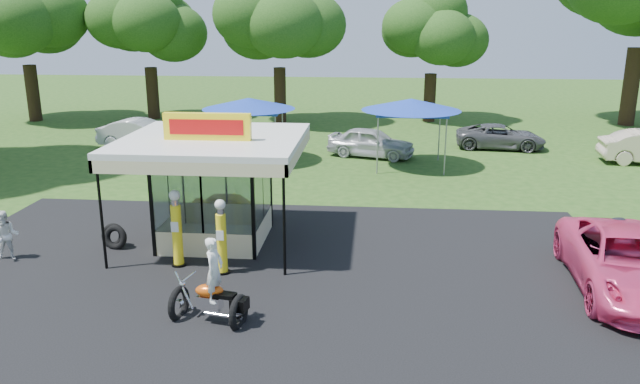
% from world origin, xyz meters
% --- Properties ---
extents(ground, '(120.00, 120.00, 0.00)m').
position_xyz_m(ground, '(0.00, 0.00, 0.00)').
color(ground, '#234816').
rests_on(ground, ground).
extents(asphalt_apron, '(20.00, 14.00, 0.04)m').
position_xyz_m(asphalt_apron, '(0.00, 2.00, 0.02)').
color(asphalt_apron, black).
rests_on(asphalt_apron, ground).
extents(gas_station_kiosk, '(5.40, 5.40, 4.18)m').
position_xyz_m(gas_station_kiosk, '(-2.00, 4.99, 1.78)').
color(gas_station_kiosk, white).
rests_on(gas_station_kiosk, ground).
extents(gas_pump_left, '(0.43, 0.43, 2.28)m').
position_xyz_m(gas_pump_left, '(-2.57, 2.85, 1.09)').
color(gas_pump_left, black).
rests_on(gas_pump_left, ground).
extents(gas_pump_right, '(0.40, 0.40, 2.17)m').
position_xyz_m(gas_pump_right, '(-1.19, 2.43, 1.04)').
color(gas_pump_right, black).
rests_on(gas_pump_right, ground).
extents(motorcycle, '(1.93, 1.21, 2.20)m').
position_xyz_m(motorcycle, '(-0.72, -0.39, 0.86)').
color(motorcycle, black).
rests_on(motorcycle, ground).
extents(spare_tires, '(0.95, 0.63, 0.79)m').
position_xyz_m(spare_tires, '(-4.98, 4.09, 0.39)').
color(spare_tires, black).
rests_on(spare_tires, ground).
extents(a_frame_sign, '(0.61, 0.66, 1.00)m').
position_xyz_m(a_frame_sign, '(9.03, 1.59, 0.51)').
color(a_frame_sign, '#593819').
rests_on(a_frame_sign, ground).
extents(kiosk_car, '(2.82, 1.13, 0.96)m').
position_xyz_m(kiosk_car, '(-2.00, 7.20, 0.48)').
color(kiosk_car, yellow).
rests_on(kiosk_car, ground).
extents(pink_sedan, '(3.10, 6.04, 1.63)m').
position_xyz_m(pink_sedan, '(9.53, 2.26, 0.82)').
color(pink_sedan, '#E93F79').
rests_on(pink_sedan, ground).
extents(spectator_west, '(0.88, 0.78, 1.52)m').
position_xyz_m(spectator_west, '(-7.69, 2.85, 0.76)').
color(spectator_west, white).
rests_on(spectator_west, ground).
extents(spectator_east_a, '(1.07, 0.66, 1.60)m').
position_xyz_m(spectator_east_a, '(9.68, 3.56, 0.80)').
color(spectator_east_a, black).
rests_on(spectator_east_a, ground).
extents(bg_car_a, '(4.92, 2.37, 1.55)m').
position_xyz_m(bg_car_a, '(-9.58, 18.85, 0.78)').
color(bg_car_a, silver).
rests_on(bg_car_a, ground).
extents(bg_car_b, '(4.93, 2.56, 1.37)m').
position_xyz_m(bg_car_b, '(-3.61, 18.86, 0.68)').
color(bg_car_b, '#A82F0C').
rests_on(bg_car_b, ground).
extents(bg_car_c, '(4.70, 2.98, 1.49)m').
position_xyz_m(bg_car_c, '(2.76, 17.79, 0.75)').
color(bg_car_c, '#B9B9BE').
rests_on(bg_car_c, ground).
extents(bg_car_d, '(4.91, 2.69, 1.30)m').
position_xyz_m(bg_car_d, '(9.67, 20.47, 0.65)').
color(bg_car_d, '#4D4D4F').
rests_on(bg_car_d, ground).
extents(tent_west, '(4.47, 4.47, 3.13)m').
position_xyz_m(tent_west, '(-3.15, 16.20, 2.83)').
color(tent_west, gray).
rests_on(tent_west, ground).
extents(tent_east, '(4.62, 4.62, 3.23)m').
position_xyz_m(tent_east, '(4.58, 15.80, 2.92)').
color(tent_east, gray).
rests_on(tent_east, ground).
extents(oak_far_a, '(8.87, 8.87, 10.51)m').
position_xyz_m(oak_far_a, '(-20.18, 27.10, 6.69)').
color(oak_far_a, black).
rests_on(oak_far_a, ground).
extents(oak_far_b, '(8.16, 8.16, 9.74)m').
position_xyz_m(oak_far_b, '(-12.45, 28.74, 6.21)').
color(oak_far_b, black).
rests_on(oak_far_b, ground).
extents(oak_far_c, '(8.80, 8.80, 10.37)m').
position_xyz_m(oak_far_c, '(-3.35, 27.47, 6.58)').
color(oak_far_c, black).
rests_on(oak_far_c, ground).
extents(oak_far_d, '(7.44, 7.44, 8.86)m').
position_xyz_m(oak_far_d, '(6.56, 29.29, 5.65)').
color(oak_far_d, black).
rests_on(oak_far_d, ground).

